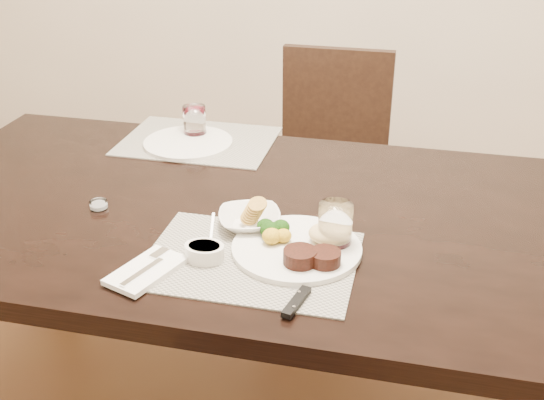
% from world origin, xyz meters
% --- Properties ---
extents(dining_table, '(2.00, 1.00, 0.75)m').
position_xyz_m(dining_table, '(0.00, 0.00, 0.67)').
color(dining_table, black).
rests_on(dining_table, ground).
extents(chair_far, '(0.42, 0.42, 0.90)m').
position_xyz_m(chair_far, '(0.00, 0.93, 0.50)').
color(chair_far, black).
rests_on(chair_far, ground).
extents(placemat_near, '(0.46, 0.34, 0.00)m').
position_xyz_m(placemat_near, '(-0.00, -0.24, 0.75)').
color(placemat_near, gray).
rests_on(placemat_near, dining_table).
extents(placemat_far, '(0.46, 0.34, 0.00)m').
position_xyz_m(placemat_far, '(-0.34, 0.39, 0.75)').
color(placemat_far, gray).
rests_on(placemat_far, dining_table).
extents(dinner_plate, '(0.29, 0.29, 0.05)m').
position_xyz_m(dinner_plate, '(0.10, -0.18, 0.77)').
color(dinner_plate, silver).
rests_on(dinner_plate, placemat_near).
extents(napkin_fork, '(0.15, 0.19, 0.02)m').
position_xyz_m(napkin_fork, '(-0.20, -0.34, 0.76)').
color(napkin_fork, silver).
rests_on(napkin_fork, placemat_near).
extents(steak_knife, '(0.05, 0.24, 0.01)m').
position_xyz_m(steak_knife, '(0.13, -0.35, 0.76)').
color(steak_knife, white).
rests_on(steak_knife, placemat_near).
extents(cracker_bowl, '(0.19, 0.19, 0.07)m').
position_xyz_m(cracker_bowl, '(-0.04, -0.10, 0.77)').
color(cracker_bowl, silver).
rests_on(cracker_bowl, placemat_near).
extents(sauce_ramekin, '(0.09, 0.13, 0.07)m').
position_xyz_m(sauce_ramekin, '(-0.10, -0.26, 0.77)').
color(sauce_ramekin, silver).
rests_on(sauce_ramekin, placemat_near).
extents(wine_glass_near, '(0.08, 0.08, 0.11)m').
position_xyz_m(wine_glass_near, '(0.17, -0.14, 0.80)').
color(wine_glass_near, silver).
rests_on(wine_glass_near, placemat_near).
extents(far_plate, '(0.27, 0.27, 0.01)m').
position_xyz_m(far_plate, '(-0.36, 0.35, 0.76)').
color(far_plate, silver).
rests_on(far_plate, placemat_far).
extents(wine_glass_far, '(0.07, 0.07, 0.10)m').
position_xyz_m(wine_glass_far, '(-0.36, 0.43, 0.80)').
color(wine_glass_far, silver).
rests_on(wine_glass_far, placemat_far).
extents(salt_cellar, '(0.04, 0.04, 0.02)m').
position_xyz_m(salt_cellar, '(-0.44, -0.09, 0.76)').
color(salt_cellar, silver).
rests_on(salt_cellar, dining_table).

